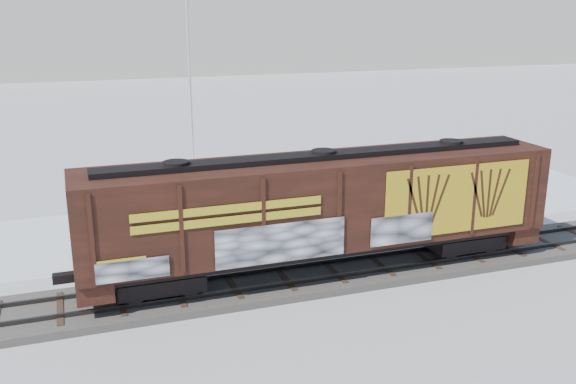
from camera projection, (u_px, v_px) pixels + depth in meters
name	position (u px, v px, depth m)	size (l,w,h in m)	color
ground	(332.00, 277.00, 24.92)	(500.00, 500.00, 0.00)	white
rail_track	(332.00, 273.00, 24.88)	(50.00, 3.40, 0.43)	#59544C
parking_strip	(273.00, 219.00, 31.72)	(40.00, 8.00, 0.03)	white
hopper_railcar	(323.00, 205.00, 23.96)	(18.00, 3.06, 4.53)	black
flagpole	(193.00, 103.00, 36.73)	(2.30, 0.90, 12.69)	silver
car_silver	(163.00, 225.00, 28.57)	(1.71, 4.24, 1.45)	#B2B4BA
car_white	(204.00, 213.00, 30.18)	(1.57, 4.49, 1.48)	silver
car_dark	(327.00, 197.00, 33.10)	(1.74, 4.29, 1.25)	#202229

